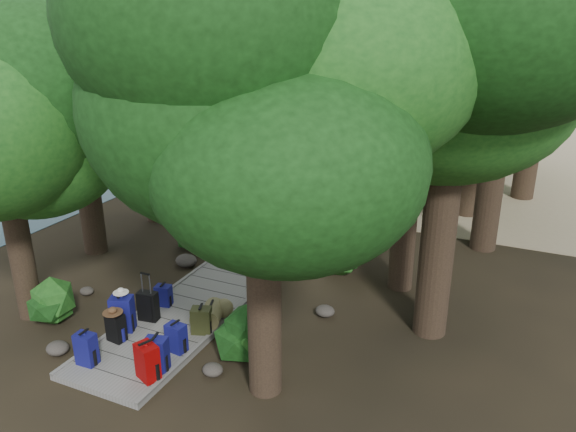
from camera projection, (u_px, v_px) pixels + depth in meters
The scene contains 51 objects.
ground at pixel (233, 278), 14.17m from camera, with size 120.00×120.00×0.00m, color #2D2416.
sand_beach at pixel (394, 145), 27.80m from camera, with size 40.00×22.00×0.02m, color tan.
water_bay at pixel (53, 87), 47.89m from camera, with size 50.00×60.00×0.02m, color #25454C.
distant_hill at pixel (146, 61), 70.60m from camera, with size 32.00×16.00×12.00m, color black.
boardwalk at pixel (252, 261), 15.00m from camera, with size 2.00×12.00×0.12m, color slate.
backpack_left_a at pixel (86, 347), 10.46m from camera, with size 0.37×0.26×0.70m, color navy, non-canonical shape.
backpack_left_b at pixel (116, 326), 11.21m from camera, with size 0.35×0.25×0.65m, color black, non-canonical shape.
backpack_left_c at pixel (122, 312), 11.55m from camera, with size 0.45×0.32×0.84m, color navy, non-canonical shape.
backpack_left_d at pixel (163, 294), 12.57m from camera, with size 0.34×0.25×0.53m, color navy, non-canonical shape.
backpack_right_a at pixel (147, 360), 10.04m from camera, with size 0.43×0.30×0.76m, color #990400, non-canonical shape.
backpack_right_b at pixel (157, 353), 10.28m from camera, with size 0.41×0.28×0.73m, color navy, non-canonical shape.
backpack_right_c at pixel (176, 336), 10.87m from camera, with size 0.37×0.27×0.64m, color navy, non-canonical shape.
backpack_right_d at pixel (201, 319), 11.50m from camera, with size 0.40×0.29×0.61m, color #333718, non-canonical shape.
duffel_right_khaki at pixel (212, 314), 11.86m from camera, with size 0.44×0.66×0.44m, color olive, non-canonical shape.
suitcase_on_boardwalk at pixel (148, 306), 11.96m from camera, with size 0.42×0.23×0.65m, color black, non-canonical shape.
lone_suitcase_on_sand at pixel (348, 182), 20.72m from camera, with size 0.44×0.25×0.69m, color black, non-canonical shape.
hat_brown at pixel (112, 310), 11.04m from camera, with size 0.40×0.40×0.12m, color #51351E, non-canonical shape.
hat_white at pixel (121, 290), 11.43m from camera, with size 0.32×0.32×0.11m, color silver, non-canonical shape.
kayak at pixel (293, 166), 23.34m from camera, with size 0.72×3.30×0.33m, color #A4350E.
sun_lounger at pixel (444, 184), 20.49m from camera, with size 0.65×2.03×0.65m, color silver, non-canonical shape.
tree_right_a at pixel (262, 163), 8.61m from camera, with size 5.02×5.02×8.36m, color black, non-canonical shape.
tree_right_b at pixel (453, 97), 10.14m from camera, with size 5.49×5.49×9.80m, color black, non-canonical shape.
tree_right_c at pixel (413, 115), 12.26m from camera, with size 4.85×4.85×8.40m, color black, non-canonical shape.
tree_right_d at pixel (506, 65), 14.17m from camera, with size 5.51×5.51×10.11m, color black, non-canonical shape.
tree_right_e at pixel (485, 55), 16.75m from camera, with size 5.63×5.63×10.14m, color black, non-canonical shape.
tree_right_f at pixel (546, 38), 18.21m from camera, with size 6.12×6.12×10.94m, color black, non-canonical shape.
tree_left_a at pixel (3, 158), 11.22m from camera, with size 4.32×4.32×7.20m, color black, non-canonical shape.
tree_left_b at pixel (75, 89), 14.18m from camera, with size 4.96×4.96×8.93m, color black, non-canonical shape.
tree_left_c at pixel (145, 81), 16.52m from camera, with size 5.01×5.01×8.72m, color black, non-canonical shape.
tree_back_a at pixel (360, 54), 25.60m from camera, with size 5.10×5.10×8.83m, color black, non-canonical shape.
tree_back_b at pixel (442, 40), 25.19m from camera, with size 5.62×5.62×10.03m, color black, non-canonical shape.
tree_back_c at pixel (512, 56), 24.11m from camera, with size 4.91×4.91×8.83m, color black, non-canonical shape.
tree_back_d at pixel (279, 50), 26.67m from camera, with size 5.40×5.40×9.00m, color black, non-canonical shape.
palm_right_a at pixel (405, 84), 17.13m from camera, with size 4.92×4.92×8.39m, color #164713, non-canonical shape.
palm_right_b at pixel (495, 67), 20.21m from camera, with size 4.52×4.52×8.74m, color #164713, non-canonical shape.
palm_right_c at pixel (428, 78), 22.37m from camera, with size 4.72×4.72×7.51m, color #164713, non-canonical shape.
palm_left_a at pixel (203, 86), 19.79m from camera, with size 4.79×4.79×7.63m, color #164713, non-canonical shape.
rock_left_a at pixel (58, 348), 11.04m from camera, with size 0.46×0.41×0.25m, color #4C473F, non-canonical shape.
rock_left_b at pixel (87, 291), 13.32m from camera, with size 0.33×0.30×0.18m, color #4C473F, non-canonical shape.
rock_left_c at pixel (186, 260), 14.78m from camera, with size 0.57×0.51×0.31m, color #4C473F, non-canonical shape.
rock_left_d at pixel (211, 224), 17.45m from camera, with size 0.27×0.25×0.15m, color #4C473F, non-canonical shape.
rock_right_a at pixel (213, 370), 10.41m from camera, with size 0.40×0.36×0.22m, color #4C473F, non-canonical shape.
rock_right_b at pixel (325, 311), 12.40m from camera, with size 0.43×0.39×0.24m, color #4C473F, non-canonical shape.
rock_right_c at pixel (332, 261), 14.94m from camera, with size 0.27×0.25×0.15m, color #4C473F, non-canonical shape.
rock_right_d at pixel (390, 232), 16.68m from camera, with size 0.51×0.46×0.28m, color #4C473F, non-canonical shape.
shrub_left_a at pixel (55, 305), 11.95m from camera, with size 1.04×1.04×0.94m, color #184A16, non-canonical shape.
shrub_left_b at pixel (196, 234), 15.84m from camera, with size 0.92×0.92×0.83m, color #184A16, non-canonical shape.
shrub_left_c at pixel (218, 197), 18.71m from camera, with size 1.07×1.07×0.97m, color #184A16, non-canonical shape.
shrub_right_a at pixel (239, 336), 10.76m from camera, with size 1.11×1.11×1.00m, color #184A16, non-canonical shape.
shrub_right_b at pixel (348, 250), 14.29m from camera, with size 1.38×1.38×1.24m, color #184A16, non-canonical shape.
shrub_right_c at pixel (379, 204), 18.33m from camera, with size 0.81×0.81×0.73m, color #184A16, non-canonical shape.
Camera 1 is at (6.53, -11.00, 6.44)m, focal length 35.00 mm.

